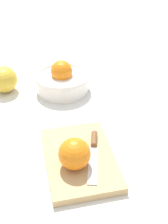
{
  "coord_description": "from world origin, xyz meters",
  "views": [
    {
      "loc": [
        0.6,
        -0.12,
        0.5
      ],
      "look_at": [
        0.01,
        0.1,
        0.04
      ],
      "focal_mm": 49.77,
      "sensor_mm": 36.0,
      "label": 1
    }
  ],
  "objects_px": {
    "orange_on_board": "(74,154)",
    "apple_front_left_2": "(4,79)",
    "cutting_board": "(80,159)",
    "bowl": "(62,80)",
    "knife": "(94,150)"
  },
  "relations": [
    {
      "from": "orange_on_board",
      "to": "apple_front_left_2",
      "type": "bearing_deg",
      "value": -166.97
    },
    {
      "from": "bowl",
      "to": "knife",
      "type": "relative_size",
      "value": 1.11
    },
    {
      "from": "orange_on_board",
      "to": "apple_front_left_2",
      "type": "xyz_separation_m",
      "value": [
        -0.38,
        -0.09,
        -0.01
      ]
    },
    {
      "from": "knife",
      "to": "apple_front_left_2",
      "type": "height_order",
      "value": "apple_front_left_2"
    },
    {
      "from": "cutting_board",
      "to": "orange_on_board",
      "type": "bearing_deg",
      "value": -40.14
    },
    {
      "from": "bowl",
      "to": "orange_on_board",
      "type": "bearing_deg",
      "value": -12.79
    },
    {
      "from": "cutting_board",
      "to": "apple_front_left_2",
      "type": "height_order",
      "value": "apple_front_left_2"
    },
    {
      "from": "bowl",
      "to": "orange_on_board",
      "type": "height_order",
      "value": "bowl"
    },
    {
      "from": "knife",
      "to": "orange_on_board",
      "type": "bearing_deg",
      "value": -63.37
    },
    {
      "from": "orange_on_board",
      "to": "apple_front_left_2",
      "type": "distance_m",
      "value": 0.39
    },
    {
      "from": "bowl",
      "to": "apple_front_left_2",
      "type": "distance_m",
      "value": 0.17
    },
    {
      "from": "cutting_board",
      "to": "apple_front_left_2",
      "type": "bearing_deg",
      "value": -163.24
    },
    {
      "from": "bowl",
      "to": "apple_front_left_2",
      "type": "relative_size",
      "value": 2.08
    },
    {
      "from": "bowl",
      "to": "apple_front_left_2",
      "type": "xyz_separation_m",
      "value": [
        -0.06,
        -0.16,
        0.0
      ]
    },
    {
      "from": "bowl",
      "to": "knife",
      "type": "distance_m",
      "value": 0.3
    }
  ]
}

